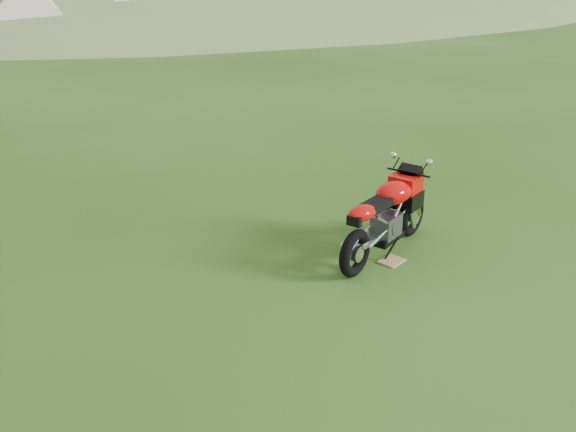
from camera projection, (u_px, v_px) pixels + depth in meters
ground at (331, 277)px, 7.12m from camera, size 120.00×120.00×0.00m
sport_motorcycle at (386, 211)px, 7.45m from camera, size 1.88×0.87×1.09m
plywood_board at (392, 261)px, 7.46m from camera, size 0.31×0.26×0.02m
tent_mid at (29, 9)px, 24.13m from camera, size 3.72×3.72×2.47m
tent_right at (132, 8)px, 25.72m from camera, size 3.50×3.50×2.31m
caravan at (220, 6)px, 28.00m from camera, size 4.61×2.79×2.01m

